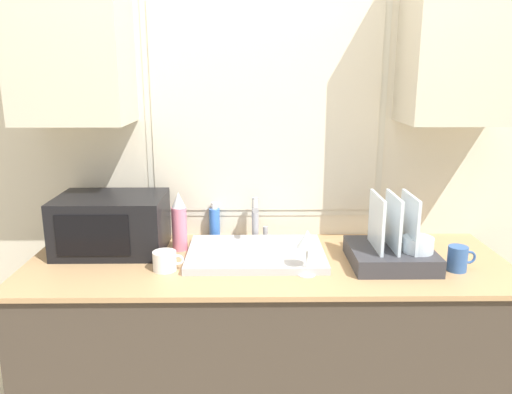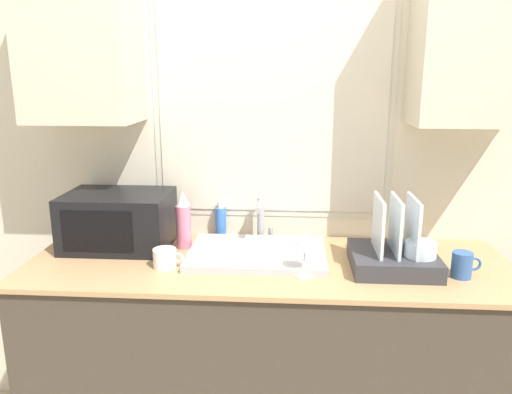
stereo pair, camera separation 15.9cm
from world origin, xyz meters
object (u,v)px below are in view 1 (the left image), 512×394
object	(u,v)px
mug_near_sink	(165,261)
wine_glass	(307,240)
spray_bottle	(179,222)
soap_bottle	(214,222)
dish_rack	(393,249)
microwave	(112,224)
faucet	(256,216)

from	to	relation	value
mug_near_sink	wine_glass	size ratio (longest dim) A/B	0.68
spray_bottle	mug_near_sink	world-z (taller)	spray_bottle
spray_bottle	soap_bottle	size ratio (longest dim) A/B	1.53
dish_rack	spray_bottle	xyz separation A→B (m)	(-0.89, 0.18, 0.06)
microwave	faucet	bearing A→B (deg)	10.66
spray_bottle	mug_near_sink	distance (m)	0.25
wine_glass	faucet	bearing A→B (deg)	115.23
wine_glass	soap_bottle	bearing A→B (deg)	130.15
dish_rack	soap_bottle	xyz separation A→B (m)	(-0.75, 0.35, 0.01)
dish_rack	faucet	bearing A→B (deg)	151.79
soap_bottle	microwave	bearing A→B (deg)	-157.96
microwave	soap_bottle	world-z (taller)	microwave
faucet	mug_near_sink	distance (m)	0.51
mug_near_sink	wine_glass	bearing A→B (deg)	-5.41
wine_glass	mug_near_sink	bearing A→B (deg)	174.59
faucet	microwave	size ratio (longest dim) A/B	0.44
faucet	mug_near_sink	size ratio (longest dim) A/B	1.62
mug_near_sink	wine_glass	xyz separation A→B (m)	(0.55, -0.05, 0.10)
dish_rack	mug_near_sink	xyz separation A→B (m)	(-0.92, -0.05, -0.03)
mug_near_sink	dish_rack	bearing A→B (deg)	3.24
faucet	wine_glass	distance (m)	0.44
soap_bottle	mug_near_sink	distance (m)	0.44
faucet	mug_near_sink	bearing A→B (deg)	-136.33
faucet	microwave	world-z (taller)	microwave
dish_rack	spray_bottle	world-z (taller)	dish_rack
soap_bottle	wine_glass	bearing A→B (deg)	-49.85
faucet	soap_bottle	xyz separation A→B (m)	(-0.20, 0.06, -0.05)
faucet	dish_rack	world-z (taller)	dish_rack
microwave	soap_bottle	bearing A→B (deg)	22.04
faucet	spray_bottle	size ratio (longest dim) A/B	0.77
spray_bottle	soap_bottle	bearing A→B (deg)	50.38
faucet	microwave	distance (m)	0.64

